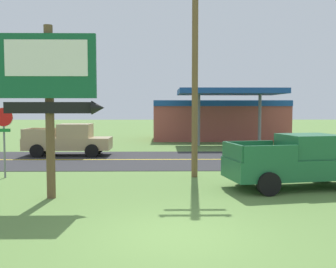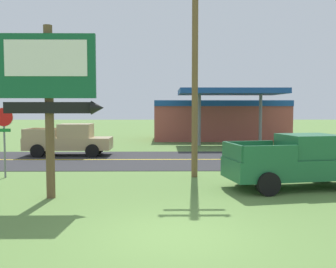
{
  "view_description": "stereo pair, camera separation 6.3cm",
  "coord_description": "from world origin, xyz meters",
  "px_view_note": "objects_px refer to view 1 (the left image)",
  "views": [
    {
      "loc": [
        -0.26,
        -8.7,
        2.92
      ],
      "look_at": [
        0.0,
        8.0,
        1.8
      ],
      "focal_mm": 41.29,
      "sensor_mm": 36.0,
      "label": 1
    },
    {
      "loc": [
        -0.2,
        -8.7,
        2.92
      ],
      "look_at": [
        0.0,
        8.0,
        1.8
      ],
      "focal_mm": 41.29,
      "sensor_mm": 36.0,
      "label": 2
    }
  ],
  "objects_px": {
    "utility_pole": "(195,65)",
    "pickup_green_parked_on_lawn": "(299,162)",
    "stop_sign": "(4,130)",
    "pickup_tan_on_road": "(69,140)",
    "gas_station": "(219,119)",
    "motel_sign": "(50,83)"
  },
  "relations": [
    {
      "from": "pickup_tan_on_road",
      "to": "motel_sign",
      "type": "bearing_deg",
      "value": -79.25
    },
    {
      "from": "stop_sign",
      "to": "pickup_tan_on_road",
      "type": "relative_size",
      "value": 0.57
    },
    {
      "from": "stop_sign",
      "to": "pickup_green_parked_on_lawn",
      "type": "height_order",
      "value": "stop_sign"
    },
    {
      "from": "stop_sign",
      "to": "pickup_green_parked_on_lawn",
      "type": "distance_m",
      "value": 11.88
    },
    {
      "from": "stop_sign",
      "to": "utility_pole",
      "type": "relative_size",
      "value": 0.33
    },
    {
      "from": "utility_pole",
      "to": "pickup_green_parked_on_lawn",
      "type": "xyz_separation_m",
      "value": [
        3.64,
        -2.33,
        -3.77
      ]
    },
    {
      "from": "motel_sign",
      "to": "gas_station",
      "type": "height_order",
      "value": "motel_sign"
    },
    {
      "from": "stop_sign",
      "to": "gas_station",
      "type": "distance_m",
      "value": 22.95
    },
    {
      "from": "gas_station",
      "to": "stop_sign",
      "type": "bearing_deg",
      "value": -121.16
    },
    {
      "from": "pickup_tan_on_road",
      "to": "gas_station",
      "type": "bearing_deg",
      "value": 47.81
    },
    {
      "from": "pickup_green_parked_on_lawn",
      "to": "pickup_tan_on_road",
      "type": "relative_size",
      "value": 1.05
    },
    {
      "from": "motel_sign",
      "to": "gas_station",
      "type": "xyz_separation_m",
      "value": [
        8.81,
        23.49,
        -1.78
      ]
    },
    {
      "from": "utility_pole",
      "to": "gas_station",
      "type": "distance_m",
      "value": 20.12
    },
    {
      "from": "utility_pole",
      "to": "gas_station",
      "type": "bearing_deg",
      "value": 78.73
    },
    {
      "from": "utility_pole",
      "to": "pickup_tan_on_road",
      "type": "bearing_deg",
      "value": 133.55
    },
    {
      "from": "gas_station",
      "to": "motel_sign",
      "type": "bearing_deg",
      "value": -110.56
    },
    {
      "from": "gas_station",
      "to": "pickup_tan_on_road",
      "type": "xyz_separation_m",
      "value": [
        -10.97,
        -12.1,
        -0.98
      ]
    },
    {
      "from": "utility_pole",
      "to": "pickup_tan_on_road",
      "type": "relative_size",
      "value": 1.7
    },
    {
      "from": "utility_pole",
      "to": "pickup_tan_on_road",
      "type": "distance_m",
      "value": 10.94
    },
    {
      "from": "pickup_tan_on_road",
      "to": "pickup_green_parked_on_lawn",
      "type": "bearing_deg",
      "value": -42.38
    },
    {
      "from": "motel_sign",
      "to": "pickup_tan_on_road",
      "type": "bearing_deg",
      "value": 100.75
    },
    {
      "from": "utility_pole",
      "to": "gas_station",
      "type": "xyz_separation_m",
      "value": [
        3.89,
        19.55,
        -2.79
      ]
    }
  ]
}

